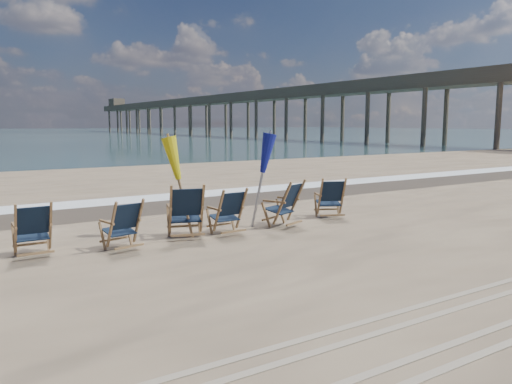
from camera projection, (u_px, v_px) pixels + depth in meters
surf_foam at (150, 198)px, 15.19m from camera, size 200.00×1.40×0.01m
wet_sand_strip at (169, 205)px, 13.93m from camera, size 200.00×2.60×0.00m
tire_tracks at (481, 316)px, 5.87m from camera, size 80.00×1.30×0.01m
beach_chair_0 at (51, 228)px, 8.53m from camera, size 0.62×0.70×0.97m
beach_chair_1 at (139, 223)px, 9.03m from camera, size 0.72×0.78×0.94m
beach_chair_2 at (202, 211)px, 9.81m from camera, size 0.90×0.97×1.11m
beach_chair_3 at (242, 210)px, 10.24m from camera, size 0.65×0.73×0.97m
beach_chair_4 at (296, 202)px, 11.10m from camera, size 0.91×0.95×1.04m
beach_chair_5 at (343, 198)px, 11.90m from camera, size 0.88×0.92×1.00m
umbrella_yellow at (181, 162)px, 9.79m from camera, size 0.30×0.30×2.02m
umbrella_blue at (260, 157)px, 10.76m from camera, size 0.30×0.30×2.05m
fishing_pier at (223, 110)px, 89.70m from camera, size 4.40×140.00×9.30m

